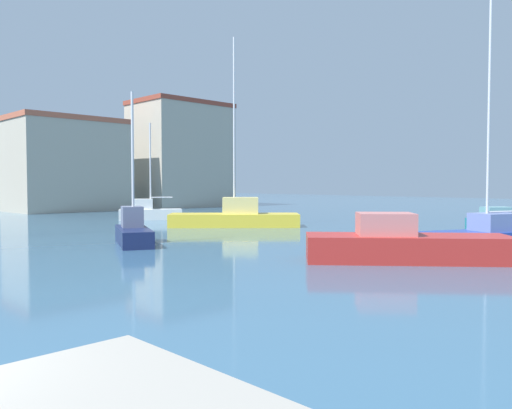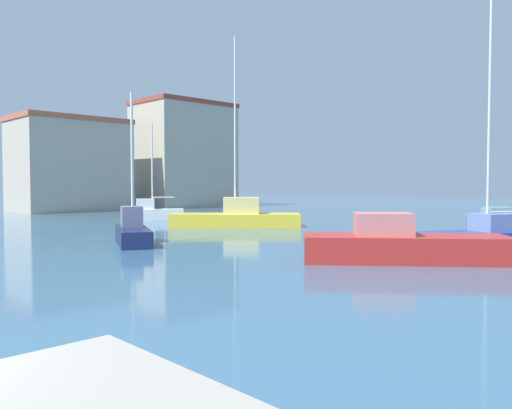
{
  "view_description": "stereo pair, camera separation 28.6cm",
  "coord_description": "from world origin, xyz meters",
  "px_view_note": "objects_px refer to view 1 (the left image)",
  "views": [
    {
      "loc": [
        -0.24,
        -6.0,
        2.8
      ],
      "look_at": [
        19.07,
        13.49,
        1.64
      ],
      "focal_mm": 35.92,
      "sensor_mm": 36.0,
      "label": 1
    },
    {
      "loc": [
        -0.04,
        -6.2,
        2.8
      ],
      "look_at": [
        19.07,
        13.49,
        1.64
      ],
      "focal_mm": 35.92,
      "sensor_mm": 36.0,
      "label": 2
    }
  ],
  "objects_px": {
    "sailboat_yellow_distant_north": "(235,217)",
    "sailboat_white_inner_mooring": "(149,212)",
    "sailboat_blue_behind_lamppost": "(489,231)",
    "sailboat_navy_outer_mooring": "(133,231)",
    "motorboat_teal_center_channel": "(503,221)",
    "motorboat_red_near_pier": "(404,245)"
  },
  "relations": [
    {
      "from": "sailboat_yellow_distant_north",
      "to": "sailboat_white_inner_mooring",
      "type": "relative_size",
      "value": 1.64
    },
    {
      "from": "sailboat_yellow_distant_north",
      "to": "sailboat_white_inner_mooring",
      "type": "bearing_deg",
      "value": 93.03
    },
    {
      "from": "sailboat_blue_behind_lamppost",
      "to": "sailboat_navy_outer_mooring",
      "type": "xyz_separation_m",
      "value": [
        -12.39,
        11.24,
        0.1
      ]
    },
    {
      "from": "sailboat_white_inner_mooring",
      "to": "motorboat_teal_center_channel",
      "type": "relative_size",
      "value": 1.75
    },
    {
      "from": "sailboat_navy_outer_mooring",
      "to": "sailboat_white_inner_mooring",
      "type": "bearing_deg",
      "value": 54.35
    },
    {
      "from": "sailboat_blue_behind_lamppost",
      "to": "sailboat_white_inner_mooring",
      "type": "bearing_deg",
      "value": 97.65
    },
    {
      "from": "sailboat_yellow_distant_north",
      "to": "sailboat_blue_behind_lamppost",
      "type": "distance_m",
      "value": 15.07
    },
    {
      "from": "sailboat_white_inner_mooring",
      "to": "motorboat_teal_center_channel",
      "type": "bearing_deg",
      "value": -64.94
    },
    {
      "from": "motorboat_red_near_pier",
      "to": "sailboat_white_inner_mooring",
      "type": "bearing_deg",
      "value": 78.14
    },
    {
      "from": "sailboat_yellow_distant_north",
      "to": "sailboat_white_inner_mooring",
      "type": "xyz_separation_m",
      "value": [
        -0.49,
        9.19,
        -0.05
      ]
    },
    {
      "from": "sailboat_yellow_distant_north",
      "to": "sailboat_navy_outer_mooring",
      "type": "relative_size",
      "value": 1.74
    },
    {
      "from": "sailboat_blue_behind_lamppost",
      "to": "sailboat_yellow_distant_north",
      "type": "bearing_deg",
      "value": 100.47
    },
    {
      "from": "motorboat_teal_center_channel",
      "to": "motorboat_red_near_pier",
      "type": "xyz_separation_m",
      "value": [
        -15.44,
        -2.1,
        0.09
      ]
    },
    {
      "from": "sailboat_yellow_distant_north",
      "to": "sailboat_blue_behind_lamppost",
      "type": "bearing_deg",
      "value": -79.53
    },
    {
      "from": "sailboat_yellow_distant_north",
      "to": "sailboat_white_inner_mooring",
      "type": "distance_m",
      "value": 9.2
    },
    {
      "from": "motorboat_teal_center_channel",
      "to": "motorboat_red_near_pier",
      "type": "distance_m",
      "value": 15.59
    },
    {
      "from": "motorboat_teal_center_channel",
      "to": "sailboat_yellow_distant_north",
      "type": "bearing_deg",
      "value": 127.31
    },
    {
      "from": "sailboat_blue_behind_lamppost",
      "to": "motorboat_red_near_pier",
      "type": "height_order",
      "value": "sailboat_blue_behind_lamppost"
    },
    {
      "from": "sailboat_navy_outer_mooring",
      "to": "motorboat_teal_center_channel",
      "type": "relative_size",
      "value": 1.65
    },
    {
      "from": "sailboat_navy_outer_mooring",
      "to": "motorboat_red_near_pier",
      "type": "xyz_separation_m",
      "value": [
        4.07,
        -11.46,
        -0.01
      ]
    },
    {
      "from": "sailboat_blue_behind_lamppost",
      "to": "motorboat_teal_center_channel",
      "type": "height_order",
      "value": "sailboat_blue_behind_lamppost"
    },
    {
      "from": "sailboat_white_inner_mooring",
      "to": "motorboat_red_near_pier",
      "type": "height_order",
      "value": "sailboat_white_inner_mooring"
    }
  ]
}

